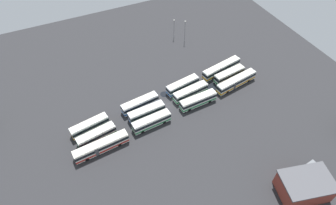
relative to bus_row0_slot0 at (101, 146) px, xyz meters
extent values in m
plane|color=#28282B|center=(22.71, 6.70, -1.79)|extent=(124.39, 124.39, 0.00)
cube|color=silver|center=(0.05, 0.00, -0.02)|extent=(14.77, 3.65, 2.93)
cube|color=beige|center=(0.05, 0.00, 1.51)|extent=(14.17, 3.40, 0.14)
cube|color=black|center=(0.05, 0.00, 0.45)|extent=(14.85, 3.69, 0.94)
cube|color=red|center=(0.05, 0.00, -0.84)|extent=(14.85, 3.69, 0.59)
cube|color=black|center=(7.35, 0.60, 0.55)|extent=(0.22, 2.02, 1.08)
cube|color=#47474C|center=(-1.55, -0.13, -0.02)|extent=(1.10, 2.58, 2.81)
cylinder|color=black|center=(4.48, 1.50, -1.29)|extent=(1.02, 0.38, 1.00)
cylinder|color=black|center=(4.66, -0.76, -1.29)|extent=(1.02, 0.38, 1.00)
cylinder|color=black|center=(-4.56, 0.77, -1.29)|extent=(1.02, 0.38, 1.00)
cylinder|color=black|center=(-4.37, -1.50, -1.29)|extent=(1.02, 0.38, 1.00)
cube|color=silver|center=(-0.14, 3.91, -0.02)|extent=(10.92, 4.09, 2.93)
cube|color=beige|center=(-0.14, 3.91, 1.51)|extent=(10.47, 3.83, 0.14)
cube|color=black|center=(-0.14, 3.91, 0.45)|extent=(10.98, 4.14, 0.94)
cube|color=#2D8C4C|center=(-0.14, 3.91, -0.84)|extent=(10.98, 4.14, 0.59)
cube|color=black|center=(5.14, 4.73, 0.55)|extent=(0.37, 2.01, 1.08)
cylinder|color=black|center=(2.95, 5.54, -1.29)|extent=(1.03, 0.45, 1.00)
cylinder|color=black|center=(3.30, 3.30, -1.29)|extent=(1.03, 0.45, 1.00)
cylinder|color=black|center=(-3.59, 4.51, -1.29)|extent=(1.03, 0.45, 1.00)
cylinder|color=black|center=(-3.23, 2.27, -1.29)|extent=(1.03, 0.45, 1.00)
cube|color=silver|center=(-0.96, 7.86, -0.02)|extent=(10.93, 4.11, 2.93)
cube|color=beige|center=(-0.96, 7.86, 1.51)|extent=(10.48, 3.85, 0.14)
cube|color=black|center=(-0.96, 7.86, 0.45)|extent=(10.99, 4.16, 0.94)
cube|color=orange|center=(-0.96, 7.86, -0.84)|extent=(10.99, 4.16, 0.59)
cube|color=black|center=(4.32, 8.70, 0.55)|extent=(0.38, 2.01, 1.08)
cylinder|color=black|center=(2.13, 9.50, -1.29)|extent=(1.03, 0.45, 1.00)
cylinder|color=black|center=(2.48, 7.26, -1.29)|extent=(1.03, 0.45, 1.00)
cylinder|color=black|center=(-4.41, 8.46, -1.29)|extent=(1.03, 0.45, 1.00)
cylinder|color=black|center=(-4.05, 6.22, -1.29)|extent=(1.03, 0.45, 1.00)
cube|color=silver|center=(15.16, 2.04, -0.02)|extent=(11.30, 3.25, 2.93)
cube|color=beige|center=(15.16, 2.04, 1.51)|extent=(10.84, 3.02, 0.14)
cube|color=black|center=(15.16, 2.04, 0.45)|extent=(11.36, 3.29, 0.94)
cube|color=#2D8C4C|center=(15.16, 2.04, -0.84)|extent=(11.36, 3.29, 0.59)
cube|color=black|center=(20.73, 2.44, 0.55)|extent=(0.20, 2.02, 1.08)
cylinder|color=black|center=(18.53, 3.42, -1.29)|extent=(1.02, 0.37, 1.00)
cylinder|color=black|center=(18.69, 1.16, -1.29)|extent=(1.02, 0.37, 1.00)
cylinder|color=black|center=(11.63, 2.93, -1.29)|extent=(1.02, 0.37, 1.00)
cylinder|color=black|center=(11.79, 0.67, -1.29)|extent=(1.02, 0.37, 1.00)
cube|color=silver|center=(15.22, 5.86, -0.02)|extent=(10.96, 3.14, 2.93)
cube|color=beige|center=(15.22, 5.86, 1.51)|extent=(10.51, 2.92, 0.14)
cube|color=black|center=(15.22, 5.86, 0.45)|extent=(11.01, 3.19, 0.94)
cube|color=#1E56A8|center=(15.22, 5.86, -0.84)|extent=(11.01, 3.19, 0.59)
cube|color=black|center=(20.63, 6.20, 0.55)|extent=(0.19, 2.02, 1.08)
cylinder|color=black|center=(18.49, 7.21, -1.29)|extent=(1.02, 0.36, 1.00)
cylinder|color=black|center=(18.64, 4.94, -1.29)|extent=(1.02, 0.36, 1.00)
cylinder|color=black|center=(11.80, 6.78, -1.29)|extent=(1.02, 0.36, 1.00)
cylinder|color=black|center=(11.94, 4.52, -1.29)|extent=(1.02, 0.36, 1.00)
cube|color=silver|center=(14.72, 9.77, -0.02)|extent=(11.54, 3.74, 2.93)
cube|color=beige|center=(14.72, 9.77, 1.51)|extent=(11.07, 3.49, 0.14)
cube|color=black|center=(14.72, 9.77, 0.45)|extent=(11.60, 3.78, 0.94)
cube|color=#1E56A8|center=(14.72, 9.77, -0.84)|extent=(11.60, 3.78, 0.59)
cube|color=black|center=(20.36, 10.42, 0.55)|extent=(0.29, 2.02, 1.08)
cylinder|color=black|center=(18.08, 11.30, -1.29)|extent=(1.03, 0.41, 1.00)
cylinder|color=black|center=(18.34, 9.05, -1.29)|extent=(1.03, 0.41, 1.00)
cylinder|color=black|center=(11.10, 10.50, -1.29)|extent=(1.03, 0.41, 1.00)
cylinder|color=black|center=(11.35, 8.25, -1.29)|extent=(1.03, 0.41, 1.00)
cube|color=silver|center=(30.96, 3.59, -0.02)|extent=(11.65, 3.02, 2.93)
cube|color=beige|center=(30.96, 3.59, 1.51)|extent=(11.18, 2.80, 0.14)
cube|color=black|center=(30.96, 3.59, 0.45)|extent=(11.71, 3.06, 0.94)
cube|color=#2D8C4C|center=(30.96, 3.59, -0.84)|extent=(11.71, 3.06, 0.59)
cube|color=black|center=(36.74, 3.87, 0.55)|extent=(0.16, 2.02, 1.08)
cylinder|color=black|center=(34.48, 4.89, -1.29)|extent=(1.01, 0.35, 1.00)
cylinder|color=black|center=(34.59, 2.63, -1.29)|extent=(1.01, 0.35, 1.00)
cylinder|color=black|center=(27.33, 4.55, -1.29)|extent=(1.01, 0.35, 1.00)
cylinder|color=black|center=(27.44, 2.28, -1.29)|extent=(1.01, 0.35, 1.00)
cube|color=silver|center=(30.58, 7.64, -0.02)|extent=(11.62, 3.75, 2.93)
cube|color=beige|center=(30.58, 7.64, 1.51)|extent=(11.15, 3.50, 0.14)
cube|color=black|center=(30.58, 7.64, 0.45)|extent=(11.68, 3.79, 0.94)
cube|color=#2D8C4C|center=(30.58, 7.64, -0.84)|extent=(11.68, 3.79, 0.59)
cube|color=black|center=(36.26, 8.29, 0.55)|extent=(0.29, 2.02, 1.08)
cylinder|color=black|center=(33.97, 9.17, -1.29)|extent=(1.03, 0.41, 1.00)
cylinder|color=black|center=(34.22, 6.91, -1.29)|extent=(1.03, 0.41, 1.00)
cylinder|color=black|center=(26.93, 8.37, -1.29)|extent=(1.03, 0.41, 1.00)
cylinder|color=black|center=(27.19, 6.11, -1.29)|extent=(1.03, 0.41, 1.00)
cube|color=silver|center=(29.76, 11.39, -0.02)|extent=(11.23, 4.08, 2.93)
cube|color=beige|center=(29.76, 11.39, 1.51)|extent=(10.77, 3.82, 0.14)
cube|color=black|center=(29.76, 11.39, 0.45)|extent=(11.29, 4.13, 0.94)
cube|color=#1E56A8|center=(29.76, 11.39, -0.84)|extent=(11.29, 4.13, 0.59)
cube|color=black|center=(35.20, 12.21, 0.55)|extent=(0.36, 2.01, 1.08)
cylinder|color=black|center=(32.96, 13.02, -1.29)|extent=(1.03, 0.45, 1.00)
cylinder|color=black|center=(33.30, 10.78, -1.29)|extent=(1.03, 0.45, 1.00)
cylinder|color=black|center=(26.22, 12.00, -1.29)|extent=(1.03, 0.45, 1.00)
cylinder|color=black|center=(26.56, 9.76, -1.29)|extent=(1.03, 0.45, 1.00)
cube|color=silver|center=(46.00, 5.57, -0.02)|extent=(14.83, 4.66, 2.93)
cube|color=beige|center=(46.00, 5.57, 1.51)|extent=(14.22, 4.37, 0.14)
cube|color=black|center=(46.00, 5.57, 0.45)|extent=(14.90, 4.71, 0.94)
cube|color=orange|center=(46.00, 5.57, -0.84)|extent=(14.90, 4.71, 0.59)
cube|color=black|center=(53.24, 6.69, 0.55)|extent=(0.37, 2.01, 1.08)
cube|color=#47474C|center=(44.41, 5.33, -0.02)|extent=(1.27, 2.62, 2.81)
cylinder|color=black|center=(50.31, 7.38, -1.29)|extent=(1.03, 0.45, 1.00)
cylinder|color=black|center=(50.65, 5.14, -1.29)|extent=(1.03, 0.45, 1.00)
cylinder|color=black|center=(41.35, 6.01, -1.29)|extent=(1.03, 0.45, 1.00)
cylinder|color=black|center=(41.69, 3.76, -1.29)|extent=(1.03, 0.45, 1.00)
cube|color=silver|center=(45.82, 9.34, -0.02)|extent=(11.12, 3.85, 2.93)
cube|color=beige|center=(45.82, 9.34, 1.51)|extent=(10.66, 3.60, 0.14)
cube|color=black|center=(45.82, 9.34, 0.45)|extent=(11.17, 3.90, 0.94)
cube|color=#2D8C4C|center=(45.82, 9.34, -0.84)|extent=(11.17, 3.90, 0.59)
cube|color=black|center=(51.23, 10.05, 0.55)|extent=(0.32, 2.01, 1.08)
cylinder|color=black|center=(49.02, 10.90, -1.29)|extent=(1.03, 0.43, 1.00)
cylinder|color=black|center=(49.31, 8.65, -1.29)|extent=(1.03, 0.43, 1.00)
cylinder|color=black|center=(42.32, 10.03, -1.29)|extent=(1.03, 0.43, 1.00)
cylinder|color=black|center=(42.62, 7.78, -1.29)|extent=(1.03, 0.43, 1.00)
cube|color=silver|center=(45.21, 13.14, -0.02)|extent=(14.83, 5.04, 2.93)
cube|color=beige|center=(45.21, 13.14, 1.51)|extent=(14.21, 4.74, 0.14)
cube|color=black|center=(45.21, 13.14, 0.45)|extent=(14.90, 5.09, 0.94)
cube|color=orange|center=(45.21, 13.14, -0.84)|extent=(14.90, 5.09, 0.59)
cube|color=black|center=(52.42, 14.45, 0.55)|extent=(0.42, 2.00, 1.08)
cube|color=#47474C|center=(43.63, 12.85, -0.02)|extent=(1.34, 2.64, 2.81)
cylinder|color=black|center=(49.47, 15.07, -1.29)|extent=(1.04, 0.47, 1.00)
cylinder|color=black|center=(49.88, 12.83, -1.29)|extent=(1.04, 0.47, 1.00)
cylinder|color=black|center=(40.55, 13.44, -1.29)|extent=(1.04, 0.47, 1.00)
cylinder|color=black|center=(40.96, 11.21, -1.29)|extent=(1.04, 0.47, 1.00)
cube|color=maroon|center=(39.33, -31.45, 0.78)|extent=(12.51, 9.90, 5.14)
cube|color=#4C4C51|center=(39.33, -31.45, 3.53)|extent=(13.26, 10.49, 0.36)
cube|color=black|center=(44.69, -32.79, -0.69)|extent=(0.49, 1.76, 2.20)
cube|color=slate|center=(41.48, -30.25, 2.04)|extent=(9.11, 6.07, 0.20)
cylinder|color=#59595B|center=(45.18, -27.54, 0.07)|extent=(0.20, 0.20, 3.73)
cylinder|color=#59595B|center=(45.70, -32.03, 0.07)|extent=(0.20, 0.20, 3.73)
cylinder|color=#59595B|center=(37.26, -28.46, 0.07)|extent=(0.20, 0.20, 3.73)
cylinder|color=#59595B|center=(37.78, -32.95, 0.07)|extent=(0.20, 0.20, 3.73)
cylinder|color=slate|center=(39.82, 38.19, 1.86)|extent=(0.16, 0.16, 7.30)
cube|color=silver|center=(39.82, 38.19, 5.69)|extent=(0.56, 0.28, 0.20)
cylinder|color=slate|center=(42.31, 34.21, 2.40)|extent=(0.16, 0.16, 8.38)
cube|color=silver|center=(42.31, 34.21, 6.77)|extent=(0.56, 0.28, 0.20)
cylinder|color=black|center=(-0.97, 10.24, -1.78)|extent=(3.03, 3.03, 0.01)
cylinder|color=black|center=(23.56, 11.83, -1.78)|extent=(2.53, 2.53, 0.01)
cylinder|color=black|center=(38.82, 8.50, -1.78)|extent=(3.91, 3.91, 0.01)
camera|label=1|loc=(-2.43, -46.10, 63.10)|focal=30.92mm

